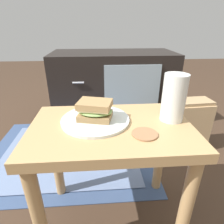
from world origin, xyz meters
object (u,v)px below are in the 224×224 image
(plate, at_px, (95,120))
(sandwich_front, at_px, (95,110))
(paper_bag, at_px, (190,125))
(tv_cabinet, at_px, (113,88))
(coaster, at_px, (145,134))
(beer_glass, at_px, (174,99))

(plate, relative_size, sandwich_front, 1.74)
(sandwich_front, bearing_deg, paper_bag, 35.84)
(tv_cabinet, xyz_separation_m, coaster, (0.02, -1.02, 0.17))
(tv_cabinet, relative_size, plate, 3.94)
(plate, xyz_separation_m, beer_glass, (0.27, -0.01, 0.08))
(sandwich_front, distance_m, coaster, 0.19)
(tv_cabinet, relative_size, sandwich_front, 6.86)
(sandwich_front, relative_size, beer_glass, 0.84)
(sandwich_front, bearing_deg, plate, -90.00)
(coaster, bearing_deg, plate, 146.13)
(coaster, height_order, paper_bag, coaster)
(tv_cabinet, xyz_separation_m, sandwich_front, (-0.14, -0.91, 0.21))
(paper_bag, bearing_deg, tv_cabinet, 134.56)
(sandwich_front, xyz_separation_m, coaster, (0.16, -0.10, -0.04))
(tv_cabinet, height_order, paper_bag, tv_cabinet)
(plate, relative_size, beer_glass, 1.46)
(tv_cabinet, bearing_deg, sandwich_front, -98.65)
(tv_cabinet, height_order, coaster, tv_cabinet)
(tv_cabinet, relative_size, paper_bag, 2.73)
(plate, height_order, beer_glass, beer_glass)
(sandwich_front, bearing_deg, beer_glass, -1.53)
(coaster, bearing_deg, tv_cabinet, 90.94)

